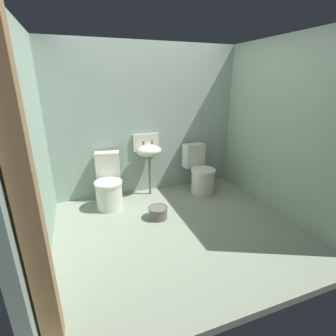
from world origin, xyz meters
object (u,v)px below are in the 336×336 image
(toilet_right, at_px, (200,173))
(sink, at_px, (149,150))
(wooden_door_post, at_px, (25,194))
(bucket, at_px, (158,212))
(toilet_left, at_px, (109,186))

(toilet_right, height_order, sink, sink)
(wooden_door_post, relative_size, bucket, 8.65)
(wooden_door_post, distance_m, toilet_right, 3.07)
(wooden_door_post, height_order, toilet_left, wooden_door_post)
(toilet_left, relative_size, sink, 0.79)
(bucket, bearing_deg, sink, 81.73)
(wooden_door_post, xyz_separation_m, sink, (1.37, 2.15, -0.42))
(sink, bearing_deg, bucket, -98.27)
(toilet_left, distance_m, toilet_right, 1.52)
(wooden_door_post, relative_size, toilet_left, 3.01)
(toilet_right, bearing_deg, sink, -19.80)
(toilet_left, relative_size, toilet_right, 1.00)
(wooden_door_post, height_order, toilet_right, wooden_door_post)
(wooden_door_post, xyz_separation_m, bucket, (1.25, 1.35, -1.09))
(toilet_left, xyz_separation_m, sink, (0.68, 0.19, 0.43))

